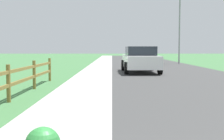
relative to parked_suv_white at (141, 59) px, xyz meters
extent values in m
plane|color=#3D6E3E|center=(-1.70, 8.24, -0.79)|extent=(120.00, 120.00, 0.00)
cube|color=#3A3A3A|center=(1.80, 10.24, -0.79)|extent=(7.00, 66.00, 0.01)
cube|color=#A6A29F|center=(-4.70, 10.24, -0.79)|extent=(6.00, 66.00, 0.01)
cube|color=#3D6E3E|center=(-6.20, 10.24, -0.79)|extent=(5.00, 66.00, 0.00)
cube|color=#22612B|center=(-2.15, -16.20, 0.09)|extent=(0.04, 0.04, 0.04)
cylinder|color=brown|center=(-4.44, -10.24, -0.29)|extent=(0.11, 0.11, 1.01)
cylinder|color=brown|center=(-4.44, -7.61, -0.29)|extent=(0.11, 0.11, 1.01)
cylinder|color=brown|center=(-4.44, -4.98, -0.29)|extent=(0.11, 0.11, 1.01)
cube|color=white|center=(0.00, 0.01, -0.13)|extent=(1.98, 4.90, 0.73)
cube|color=#1E232B|center=(0.00, -0.03, 0.50)|extent=(1.70, 2.52, 0.53)
cylinder|color=black|center=(0.97, -1.48, -0.45)|extent=(0.24, 0.70, 0.70)
cylinder|color=black|center=(-0.90, -1.52, -0.45)|extent=(0.24, 0.70, 0.70)
cylinder|color=black|center=(0.90, 1.54, -0.45)|extent=(0.24, 0.70, 0.70)
cylinder|color=black|center=(-0.97, 1.49, -0.45)|extent=(0.24, 0.70, 0.70)
cylinder|color=gray|center=(4.67, 10.39, 2.39)|extent=(0.14, 0.14, 6.36)
camera|label=1|loc=(-1.70, -18.11, 0.64)|focal=48.13mm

